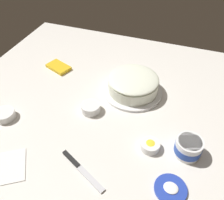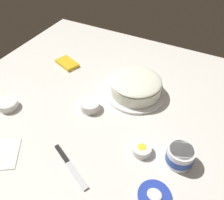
{
  "view_description": "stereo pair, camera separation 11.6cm",
  "coord_description": "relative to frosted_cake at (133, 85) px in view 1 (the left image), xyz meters",
  "views": [
    {
      "loc": [
        -0.32,
        0.73,
        0.83
      ],
      "look_at": [
        -0.04,
        -0.07,
        0.04
      ],
      "focal_mm": 38.4,
      "sensor_mm": 36.0,
      "label": 1
    },
    {
      "loc": [
        -0.43,
        0.69,
        0.83
      ],
      "look_at": [
        -0.04,
        -0.07,
        0.04
      ],
      "focal_mm": 38.4,
      "sensor_mm": 36.0,
      "label": 2
    }
  ],
  "objects": [
    {
      "name": "ground_plane",
      "position": [
        0.11,
        0.2,
        -0.05
      ],
      "size": [
        1.54,
        1.54,
        0.0
      ],
      "primitive_type": "plane",
      "color": "silver"
    },
    {
      "name": "sprinkle_bowl_pink",
      "position": [
        0.15,
        0.2,
        -0.03
      ],
      "size": [
        0.09,
        0.09,
        0.04
      ],
      "color": "white",
      "rests_on": "ground_plane"
    },
    {
      "name": "sprinkle_bowl_yellow",
      "position": [
        -0.17,
        0.32,
        -0.03
      ],
      "size": [
        0.08,
        0.08,
        0.04
      ],
      "color": "white",
      "rests_on": "ground_plane"
    },
    {
      "name": "spreading_knife",
      "position": [
        0.07,
        0.5,
        -0.04
      ],
      "size": [
        0.22,
        0.12,
        0.01
      ],
      "color": "silver",
      "rests_on": "ground_plane"
    },
    {
      "name": "paper_napkin",
      "position": [
        0.34,
        0.6,
        -0.04
      ],
      "size": [
        0.21,
        0.21,
        0.01
      ],
      "primitive_type": "cube",
      "rotation": [
        0.0,
        0.0,
        0.58
      ],
      "color": "white",
      "rests_on": "ground_plane"
    },
    {
      "name": "frosted_cake",
      "position": [
        0.0,
        0.0,
        0.0
      ],
      "size": [
        0.31,
        0.31,
        0.1
      ],
      "color": "white",
      "rests_on": "ground_plane"
    },
    {
      "name": "candy_box_lower",
      "position": [
        0.47,
        -0.06,
        -0.04
      ],
      "size": [
        0.16,
        0.13,
        0.02
      ],
      "primitive_type": "cube",
      "rotation": [
        0.0,
        0.0,
        -0.36
      ],
      "color": "yellow",
      "rests_on": "ground_plane"
    },
    {
      "name": "frosting_tub_lid",
      "position": [
        -0.28,
        0.48,
        -0.04
      ],
      "size": [
        0.12,
        0.12,
        0.02
      ],
      "color": "#233DAD",
      "rests_on": "ground_plane"
    },
    {
      "name": "sprinkle_bowl_orange",
      "position": [
        0.51,
        0.38,
        -0.03
      ],
      "size": [
        0.1,
        0.1,
        0.04
      ],
      "color": "white",
      "rests_on": "ground_plane"
    },
    {
      "name": "frosting_tub",
      "position": [
        -0.31,
        0.3,
        -0.01
      ],
      "size": [
        0.11,
        0.11,
        0.08
      ],
      "color": "white",
      "rests_on": "ground_plane"
    }
  ]
}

